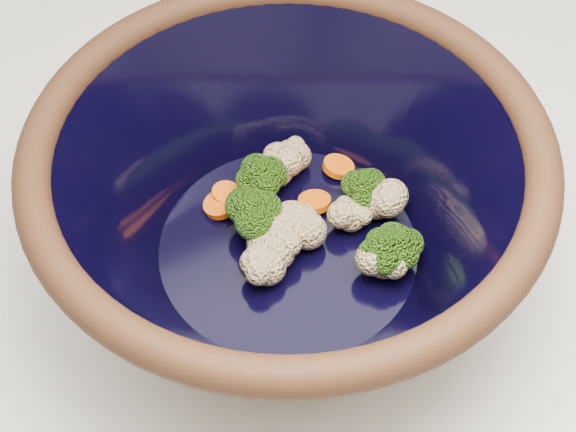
% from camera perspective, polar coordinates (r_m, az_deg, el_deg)
% --- Properties ---
extents(counter, '(1.20, 1.20, 0.90)m').
position_cam_1_polar(counter, '(1.11, 0.07, -13.68)').
color(counter, white).
rests_on(counter, ground).
extents(mixing_bowl, '(0.46, 0.46, 0.16)m').
position_cam_1_polar(mixing_bowl, '(0.60, -0.00, 0.93)').
color(mixing_bowl, black).
rests_on(mixing_bowl, counter).
extents(vegetable_pile, '(0.14, 0.16, 0.05)m').
position_cam_1_polar(vegetable_pile, '(0.64, 1.87, 0.04)').
color(vegetable_pile, '#608442').
rests_on(vegetable_pile, mixing_bowl).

